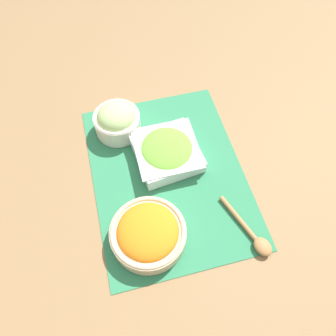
{
  "coord_description": "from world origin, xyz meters",
  "views": [
    {
      "loc": [
        0.42,
        -0.11,
        0.77
      ],
      "look_at": [
        0.0,
        0.0,
        0.03
      ],
      "focal_mm": 35.0,
      "sensor_mm": 36.0,
      "label": 1
    }
  ],
  "objects_px": {
    "lettuce_bowl": "(167,151)",
    "wooden_spoon": "(254,237)",
    "cucumber_bowl": "(117,120)",
    "carrot_bowl": "(148,233)"
  },
  "relations": [
    {
      "from": "lettuce_bowl",
      "to": "wooden_spoon",
      "type": "distance_m",
      "value": 0.31
    },
    {
      "from": "cucumber_bowl",
      "to": "wooden_spoon",
      "type": "xyz_separation_m",
      "value": [
        0.41,
        0.26,
        -0.03
      ]
    },
    {
      "from": "lettuce_bowl",
      "to": "carrot_bowl",
      "type": "xyz_separation_m",
      "value": [
        0.21,
        -0.1,
        0.0
      ]
    },
    {
      "from": "cucumber_bowl",
      "to": "carrot_bowl",
      "type": "bearing_deg",
      "value": 2.17
    },
    {
      "from": "cucumber_bowl",
      "to": "wooden_spoon",
      "type": "bearing_deg",
      "value": 32.54
    },
    {
      "from": "cucumber_bowl",
      "to": "lettuce_bowl",
      "type": "bearing_deg",
      "value": 41.28
    },
    {
      "from": "wooden_spoon",
      "to": "lettuce_bowl",
      "type": "bearing_deg",
      "value": -152.2
    },
    {
      "from": "cucumber_bowl",
      "to": "wooden_spoon",
      "type": "distance_m",
      "value": 0.48
    },
    {
      "from": "lettuce_bowl",
      "to": "wooden_spoon",
      "type": "bearing_deg",
      "value": 27.8
    },
    {
      "from": "carrot_bowl",
      "to": "wooden_spoon",
      "type": "xyz_separation_m",
      "value": [
        0.06,
        0.25,
        -0.02
      ]
    }
  ]
}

